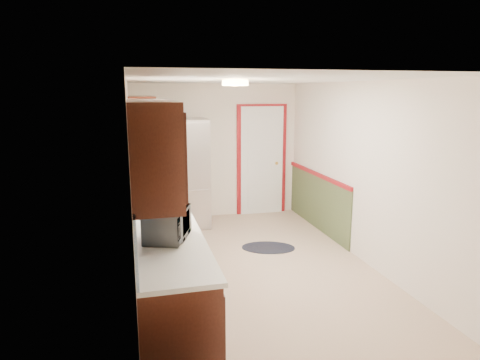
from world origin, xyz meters
TOP-DOWN VIEW (x-y plane):
  - room_shell at (0.00, 0.00)m, footprint 3.20×5.20m
  - kitchen_run at (-1.24, -0.29)m, footprint 0.63×4.00m
  - back_wall_trim at (0.99, 2.21)m, footprint 1.12×2.30m
  - ceiling_fixture at (-0.30, -0.20)m, footprint 0.30×0.30m
  - microwave at (-1.20, -1.26)m, footprint 0.43×0.56m
  - refrigerator at (-0.62, 2.05)m, footprint 0.77×0.76m
  - rug at (0.40, 0.64)m, footprint 0.90×0.72m
  - cooktop at (-1.19, 1.23)m, footprint 0.48×0.57m

SIDE VIEW (x-z plane):
  - rug at x=0.40m, z-range 0.00..0.01m
  - kitchen_run at x=-1.24m, z-range -0.29..1.91m
  - back_wall_trim at x=0.99m, z-range -0.15..1.93m
  - refrigerator at x=-0.62m, z-range 0.00..1.82m
  - cooktop at x=-1.19m, z-range 0.94..0.96m
  - microwave at x=-1.20m, z-range 0.94..1.28m
  - room_shell at x=0.00m, z-range -0.06..2.46m
  - ceiling_fixture at x=-0.30m, z-range 2.33..2.39m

